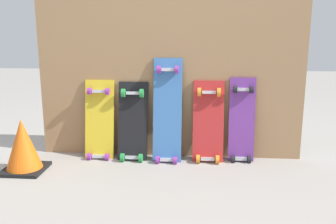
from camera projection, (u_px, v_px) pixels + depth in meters
name	position (u px, v px, depth m)	size (l,w,h in m)	color
ground_plane	(169.00, 158.00, 3.07)	(12.00, 12.00, 0.00)	#9E9991
plywood_wall_panel	(170.00, 56.00, 2.95)	(2.09, 0.04, 1.62)	#99724C
skateboard_yellow	(99.00, 124.00, 3.03)	(0.23, 0.18, 0.69)	gold
skateboard_black	(133.00, 125.00, 3.00)	(0.23, 0.20, 0.68)	black
skateboard_blue	(167.00, 115.00, 2.95)	(0.22, 0.22, 0.87)	#386BAD
skateboard_red	(208.00, 126.00, 2.95)	(0.24, 0.19, 0.69)	#B22626
skateboard_purple	(242.00, 124.00, 2.95)	(0.20, 0.14, 0.72)	#6B338C
traffic_cone	(23.00, 146.00, 2.75)	(0.30, 0.30, 0.39)	black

